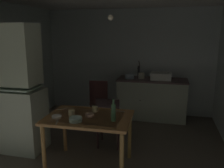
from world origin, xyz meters
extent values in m
plane|color=#575047|center=(0.00, 0.00, 0.00)|extent=(5.21, 5.21, 0.00)
cube|color=silver|center=(0.00, 2.16, 1.22)|extent=(4.01, 0.10, 2.43)
cube|color=#ADB7A3|center=(-1.46, -0.19, 0.51)|extent=(0.94, 0.52, 1.02)
cube|color=#ABB69D|center=(-1.46, -0.19, 1.57)|extent=(0.87, 0.44, 0.94)
cube|color=#A4C3AF|center=(-1.46, -0.22, 1.06)|extent=(0.85, 0.47, 0.02)
cube|color=#ADB7A3|center=(0.60, 1.79, 0.43)|extent=(1.49, 0.60, 0.86)
cube|color=#584647|center=(0.60, 1.79, 0.88)|extent=(1.52, 0.63, 0.03)
sphere|color=#2D2823|center=(0.38, 1.47, 0.47)|extent=(0.02, 0.02, 0.02)
cube|color=silver|center=(0.78, 1.79, 0.97)|extent=(0.44, 0.34, 0.15)
cube|color=black|center=(0.78, 1.79, 1.04)|extent=(0.38, 0.28, 0.01)
cylinder|color=#232328|center=(0.29, 1.84, 1.03)|extent=(0.05, 0.05, 0.28)
cylinder|color=#232328|center=(0.29, 1.77, 1.13)|extent=(0.03, 0.12, 0.03)
cylinder|color=#282829|center=(0.29, 1.90, 1.22)|extent=(0.02, 0.16, 0.12)
cylinder|color=#9EB2C6|center=(0.10, 1.74, 0.94)|extent=(0.21, 0.21, 0.09)
cylinder|color=beige|center=(0.36, 1.79, 0.96)|extent=(0.14, 0.14, 0.13)
cube|color=olive|center=(-0.11, -0.42, 0.74)|extent=(1.20, 0.84, 0.04)
cube|color=silver|center=(-0.11, -0.42, 0.76)|extent=(0.93, 0.65, 0.00)
cylinder|color=olive|center=(-0.63, -0.78, 0.36)|extent=(0.06, 0.06, 0.72)
cylinder|color=olive|center=(0.43, -0.76, 0.36)|extent=(0.06, 0.06, 0.72)
cylinder|color=olive|center=(-0.65, -0.09, 0.36)|extent=(0.06, 0.06, 0.72)
cylinder|color=olive|center=(0.41, -0.07, 0.36)|extent=(0.06, 0.06, 0.72)
cube|color=#311F20|center=(0.01, 0.28, 0.42)|extent=(0.42, 0.42, 0.03)
cube|color=#2D2125|center=(0.02, 0.10, 0.66)|extent=(0.38, 0.05, 0.43)
cylinder|color=#311F20|center=(0.17, 0.46, 0.20)|extent=(0.04, 0.04, 0.41)
cylinder|color=#311F20|center=(-0.17, 0.44, 0.20)|extent=(0.04, 0.04, 0.41)
cylinder|color=#311F20|center=(0.19, 0.12, 0.20)|extent=(0.04, 0.04, 0.41)
cylinder|color=#311F20|center=(-0.15, 0.10, 0.20)|extent=(0.04, 0.04, 0.41)
cube|color=#372019|center=(-0.46, 1.33, 0.42)|extent=(0.43, 0.43, 0.03)
cube|color=#361B1A|center=(-0.45, 1.15, 0.68)|extent=(0.38, 0.06, 0.50)
cylinder|color=#372019|center=(-0.31, 1.52, 0.20)|extent=(0.04, 0.04, 0.41)
cylinder|color=#372019|center=(-0.65, 1.49, 0.20)|extent=(0.04, 0.04, 0.41)
cylinder|color=#372019|center=(-0.28, 1.18, 0.20)|extent=(0.04, 0.04, 0.41)
cylinder|color=#372019|center=(-0.62, 1.15, 0.20)|extent=(0.04, 0.04, 0.41)
cylinder|color=tan|center=(-0.10, -0.43, 0.78)|extent=(0.12, 0.12, 0.04)
cylinder|color=#ADD1C1|center=(-0.22, -0.65, 0.79)|extent=(0.17, 0.17, 0.06)
cylinder|color=white|center=(-0.52, -0.58, 0.78)|extent=(0.13, 0.13, 0.03)
cylinder|color=beige|center=(-0.09, -0.22, 0.80)|extent=(0.08, 0.08, 0.08)
cylinder|color=beige|center=(-0.35, -0.47, 0.81)|extent=(0.08, 0.08, 0.09)
cylinder|color=#4C7F56|center=(0.26, -0.52, 0.87)|extent=(0.06, 0.06, 0.22)
cylinder|color=#4C7F56|center=(0.26, -0.52, 1.02)|extent=(0.03, 0.03, 0.07)
cube|color=silver|center=(-0.45, -0.73, 0.76)|extent=(0.07, 0.17, 0.00)
cube|color=beige|center=(0.27, -0.12, 0.76)|extent=(0.13, 0.03, 0.00)
cube|color=beige|center=(-0.61, -0.23, 0.76)|extent=(0.13, 0.09, 0.00)
cube|color=beige|center=(0.21, -0.33, 0.76)|extent=(0.12, 0.09, 0.00)
sphere|color=#F9EFCC|center=(0.11, -0.07, 2.10)|extent=(0.08, 0.08, 0.08)
camera|label=1|loc=(0.93, -3.36, 1.91)|focal=37.78mm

